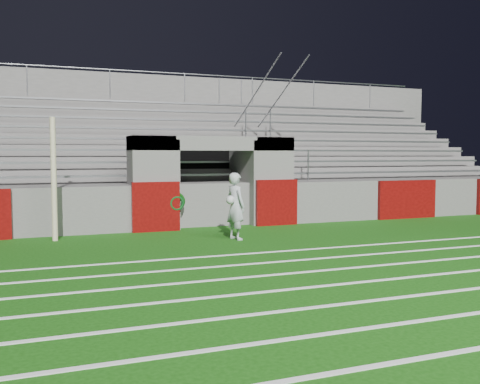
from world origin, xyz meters
name	(u,v)px	position (x,y,z in m)	size (l,w,h in m)	color
ground	(260,244)	(0.00, 0.00, 0.00)	(90.00, 90.00, 0.00)	#12480C
field_post	(54,179)	(-4.42, 2.29, 1.49)	(0.13, 0.13, 2.98)	beige
field_markings	(396,298)	(0.00, -5.00, 0.01)	(28.00, 8.09, 0.01)	white
stadium_structure	(175,171)	(0.00, 7.97, 1.49)	(26.00, 8.48, 5.42)	#5C5A58
goalkeeper_with_ball	(235,206)	(-0.27, 0.89, 0.83)	(0.55, 0.69, 1.65)	#ADB4B7
hose_coil	(177,202)	(-1.23, 2.93, 0.78)	(0.50, 0.14, 0.51)	#0C3E0C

